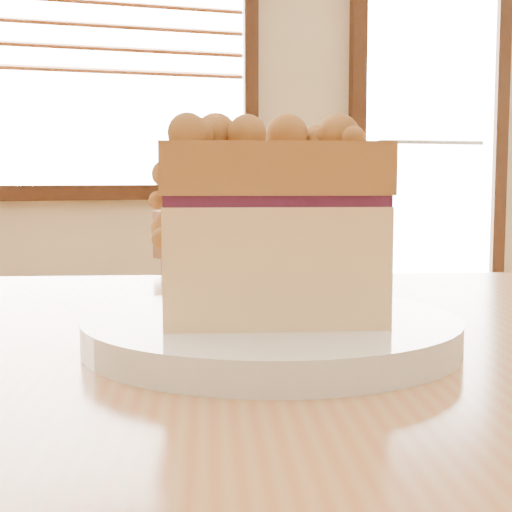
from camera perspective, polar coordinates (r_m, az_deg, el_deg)
The scene contains 5 objects.
entry_door at distance 4.96m, azimuth 12.57°, elevation 9.74°, with size 1.08×0.06×2.29m.
cafe_table_main at distance 0.57m, azimuth 14.21°, elevation -17.59°, with size 1.20×0.95×0.75m.
cafe_chair_main at distance 1.17m, azimuth -2.60°, elevation -16.26°, with size 0.47×0.47×0.83m.
plate at distance 0.50m, azimuth 1.11°, elevation -5.63°, with size 0.24×0.24×0.02m.
cake_slice at distance 0.49m, azimuth 1.07°, elevation 2.27°, with size 0.16×0.13×0.13m.
Camera 1 is at (-0.25, -0.26, 0.86)m, focal length 55.00 mm.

